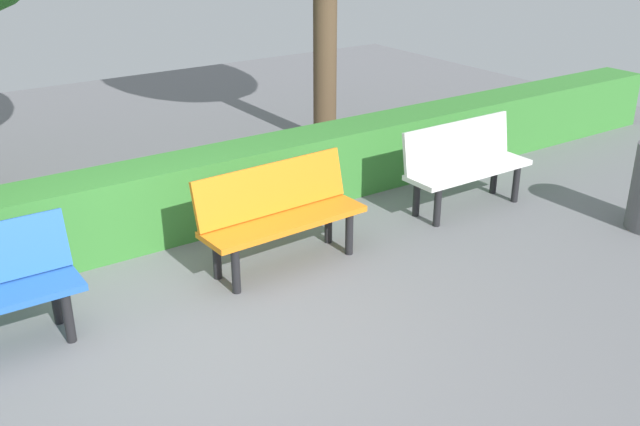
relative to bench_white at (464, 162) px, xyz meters
The scene contains 4 objects.
ground_plane 3.42m from the bench_white, 11.03° to the left, with size 16.72×16.72×0.00m, color slate.
bench_white is the anchor object (origin of this frame).
bench_orange 2.18m from the bench_white, ahead, with size 1.47×0.53×0.86m.
hedge_row 2.49m from the bench_white, 24.75° to the right, with size 12.72×0.54×0.71m, color #387F33.
Camera 1 is at (1.76, 4.19, 2.87)m, focal length 40.85 mm.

